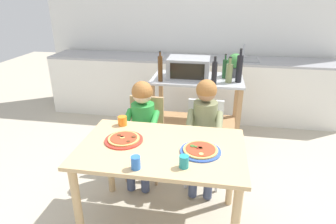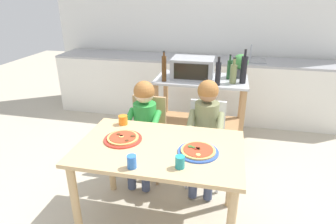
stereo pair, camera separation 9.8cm
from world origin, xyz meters
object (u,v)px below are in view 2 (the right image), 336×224
toaster_oven (193,68)px  bottle_dark_olive_oil (244,69)px  bottle_slim_sauce (164,68)px  pizza_plate_red_rimmed (123,138)px  potted_herb_plant (240,65)px  drinking_cup_orange (123,120)px  pizza_plate_blue_rimmed (198,151)px  bottle_squat_spirits (229,69)px  child_in_green_shirt (143,120)px  drinking_cup_teal (180,162)px  dining_table (160,159)px  drinking_cup_blue (132,162)px  bottle_clear_vinegar (218,73)px  kitchen_island_cart (200,102)px  bottle_brown_beer (233,73)px  dining_chair_left (147,131)px  dining_chair_right (206,137)px  child_in_olive_shirt (206,124)px

toaster_oven → bottle_dark_olive_oil: size_ratio=1.28×
bottle_slim_sauce → pizza_plate_red_rimmed: bearing=-93.3°
bottle_slim_sauce → potted_herb_plant: bearing=23.0°
bottle_slim_sauce → drinking_cup_orange: bottle_slim_sauce is taller
bottle_dark_olive_oil → drinking_cup_orange: 1.42m
pizza_plate_blue_rimmed → drinking_cup_orange: drinking_cup_orange is taller
bottle_squat_spirits → child_in_green_shirt: bearing=-132.0°
bottle_dark_olive_oil → potted_herb_plant: (-0.03, 0.23, -0.01)m
child_in_green_shirt → pizza_plate_blue_rimmed: 0.84m
child_in_green_shirt → bottle_slim_sauce: bearing=83.8°
drinking_cup_teal → drinking_cup_orange: size_ratio=1.07×
bottle_squat_spirits → pizza_plate_blue_rimmed: bottle_squat_spirits is taller
dining_table → pizza_plate_red_rimmed: bearing=173.2°
bottle_slim_sauce → drinking_cup_blue: (0.13, -1.47, -0.24)m
toaster_oven → bottle_dark_olive_oil: bottle_dark_olive_oil is taller
bottle_clear_vinegar → potted_herb_plant: size_ratio=1.14×
kitchen_island_cart → drinking_cup_blue: kitchen_island_cart is taller
bottle_brown_beer → drinking_cup_blue: bearing=-111.5°
bottle_clear_vinegar → dining_chair_left: (-0.65, -0.46, -0.52)m
pizza_plate_red_rimmed → drinking_cup_teal: bearing=-29.2°
pizza_plate_blue_rimmed → drinking_cup_blue: size_ratio=3.28×
bottle_brown_beer → toaster_oven: bearing=166.8°
bottle_clear_vinegar → bottle_slim_sauce: bearing=177.8°
bottle_slim_sauce → pizza_plate_blue_rimmed: size_ratio=1.13×
bottle_brown_beer → bottle_slim_sauce: (-0.74, -0.09, 0.03)m
bottle_brown_beer → bottle_slim_sauce: bottle_slim_sauce is taller
bottle_clear_vinegar → bottle_slim_sauce: size_ratio=0.90×
dining_table → dining_chair_right: size_ratio=1.51×
kitchen_island_cart → bottle_dark_olive_oil: 0.63m
child_in_green_shirt → drinking_cup_orange: size_ratio=12.74×
kitchen_island_cart → child_in_olive_shirt: child_in_olive_shirt is taller
toaster_oven → drinking_cup_teal: bearing=-85.0°
bottle_slim_sauce → child_in_green_shirt: bearing=-96.2°
dining_chair_right → drinking_cup_orange: size_ratio=10.29×
kitchen_island_cart → pizza_plate_blue_rimmed: bearing=-84.6°
kitchen_island_cart → pizza_plate_blue_rimmed: size_ratio=3.53×
bottle_dark_olive_oil → dining_table: 1.47m
drinking_cup_blue → drinking_cup_orange: size_ratio=1.13×
bottle_brown_beer → child_in_olive_shirt: 0.77m
pizza_plate_blue_rimmed → drinking_cup_teal: drinking_cup_teal is taller
drinking_cup_blue → drinking_cup_teal: (0.30, 0.07, -0.00)m
bottle_brown_beer → bottle_dark_olive_oil: bottle_dark_olive_oil is taller
drinking_cup_orange → pizza_plate_red_rimmed: bearing=-69.9°
dining_chair_left → dining_chair_right: size_ratio=1.00×
toaster_oven → pizza_plate_blue_rimmed: bearing=-80.4°
toaster_oven → potted_herb_plant: size_ratio=1.76×
bottle_clear_vinegar → pizza_plate_blue_rimmed: bottle_clear_vinegar is taller
bottle_dark_olive_oil → toaster_oven: bearing=171.8°
drinking_cup_orange → bottle_squat_spirits: bearing=52.3°
bottle_brown_beer → pizza_plate_blue_rimmed: 1.32m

